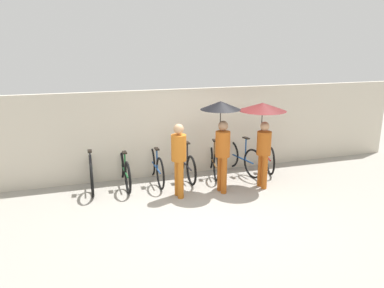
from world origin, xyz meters
name	(u,v)px	position (x,y,z in m)	size (l,w,h in m)	color
ground_plane	(212,208)	(0.00, 0.00, 0.00)	(30.00, 30.00, 0.00)	#9E998E
back_wall	(180,132)	(0.00, 2.26, 1.07)	(12.45, 0.12, 2.14)	beige
parked_bicycle_0	(91,172)	(-2.22, 1.85, 0.39)	(0.44, 1.74, 1.07)	black
parked_bicycle_1	(124,169)	(-1.48, 1.83, 0.38)	(0.44, 1.79, 1.09)	black
parked_bicycle_2	(156,166)	(-0.74, 1.83, 0.39)	(0.44, 1.74, 1.03)	black
parked_bicycle_3	(185,163)	(0.00, 1.85, 0.37)	(0.44, 1.67, 0.97)	black
parked_bicycle_4	(213,161)	(0.74, 1.90, 0.36)	(0.51, 1.59, 0.97)	black
parked_bicycle_5	(241,158)	(1.48, 1.84, 0.38)	(0.49, 1.70, 0.97)	black
parked_bicycle_6	(265,154)	(2.23, 1.93, 0.38)	(0.57, 1.68, 1.07)	black
pedestrian_leading	(179,155)	(-0.46, 0.78, 0.93)	(0.32, 0.32, 1.60)	#C66B1E
pedestrian_center	(221,124)	(0.51, 0.84, 1.52)	(0.87, 0.87, 2.01)	#B25619
pedestrian_trailing	(263,120)	(1.50, 0.82, 1.55)	(1.06, 1.06, 1.93)	#B25619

